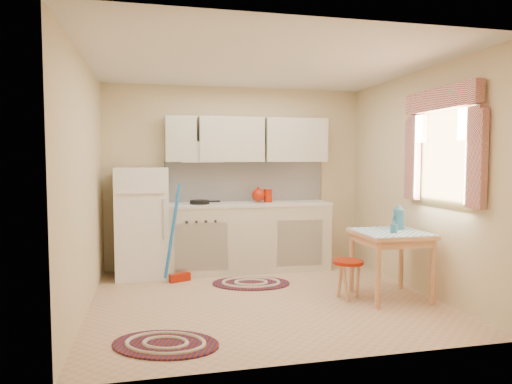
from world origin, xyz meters
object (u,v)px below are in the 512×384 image
(fridge, at_px, (142,222))
(table, at_px, (390,265))
(base_cabinets, at_px, (246,238))
(stool, at_px, (348,280))

(fridge, distance_m, table, 3.06)
(base_cabinets, xyz_separation_m, stool, (0.82, -1.51, -0.23))
(base_cabinets, relative_size, table, 3.12)
(fridge, height_order, base_cabinets, fridge)
(fridge, bearing_deg, base_cabinets, 2.12)
(table, bearing_deg, stool, 171.85)
(base_cabinets, distance_m, stool, 1.73)
(table, xyz_separation_m, stool, (-0.46, 0.07, -0.15))
(fridge, distance_m, stool, 2.66)
(stool, bearing_deg, fridge, 146.07)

